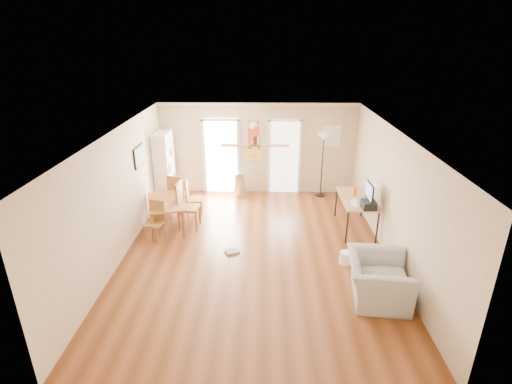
{
  "coord_description": "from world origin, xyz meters",
  "views": [
    {
      "loc": [
        0.16,
        -7.19,
        4.3
      ],
      "look_at": [
        0.0,
        0.6,
        1.15
      ],
      "focal_mm": 27.31,
      "sensor_mm": 36.0,
      "label": 1
    }
  ],
  "objects_px": {
    "dining_chair_near": "(154,222)",
    "trash_can": "(239,184)",
    "dining_chair_right_a": "(194,197)",
    "armchair": "(378,279)",
    "computer_desk": "(355,214)",
    "wastebasket_a": "(346,258)",
    "dining_chair_far": "(179,193)",
    "torchiere_lamp": "(322,166)",
    "dining_table": "(167,214)",
    "bookshelf": "(164,167)",
    "printer": "(369,205)",
    "dining_chair_right_b": "(189,205)"
  },
  "relations": [
    {
      "from": "armchair",
      "to": "torchiere_lamp",
      "type": "bearing_deg",
      "value": 11.16
    },
    {
      "from": "wastebasket_a",
      "to": "dining_chair_far",
      "type": "bearing_deg",
      "value": 146.88
    },
    {
      "from": "dining_chair_near",
      "to": "dining_chair_far",
      "type": "height_order",
      "value": "dining_chair_far"
    },
    {
      "from": "torchiere_lamp",
      "to": "dining_chair_far",
      "type": "bearing_deg",
      "value": -164.24
    },
    {
      "from": "torchiere_lamp",
      "to": "printer",
      "type": "relative_size",
      "value": 5.47
    },
    {
      "from": "dining_chair_right_a",
      "to": "torchiere_lamp",
      "type": "bearing_deg",
      "value": -74.31
    },
    {
      "from": "dining_chair_near",
      "to": "dining_chair_right_a",
      "type": "bearing_deg",
      "value": 80.65
    },
    {
      "from": "dining_chair_right_b",
      "to": "torchiere_lamp",
      "type": "xyz_separation_m",
      "value": [
        3.4,
        2.03,
        0.34
      ]
    },
    {
      "from": "dining_table",
      "to": "dining_chair_right_b",
      "type": "height_order",
      "value": "dining_chair_right_b"
    },
    {
      "from": "dining_chair_right_a",
      "to": "trash_can",
      "type": "distance_m",
      "value": 1.68
    },
    {
      "from": "torchiere_lamp",
      "to": "wastebasket_a",
      "type": "xyz_separation_m",
      "value": [
        0.03,
        -3.61,
        -0.77
      ]
    },
    {
      "from": "bookshelf",
      "to": "printer",
      "type": "height_order",
      "value": "bookshelf"
    },
    {
      "from": "dining_chair_near",
      "to": "dining_chair_far",
      "type": "xyz_separation_m",
      "value": [
        0.22,
        1.6,
        0.05
      ]
    },
    {
      "from": "bookshelf",
      "to": "dining_chair_far",
      "type": "bearing_deg",
      "value": -52.95
    },
    {
      "from": "armchair",
      "to": "dining_chair_right_b",
      "type": "bearing_deg",
      "value": 61.54
    },
    {
      "from": "dining_table",
      "to": "printer",
      "type": "height_order",
      "value": "printer"
    },
    {
      "from": "torchiere_lamp",
      "to": "printer",
      "type": "bearing_deg",
      "value": -76.05
    },
    {
      "from": "bookshelf",
      "to": "computer_desk",
      "type": "relative_size",
      "value": 1.3
    },
    {
      "from": "dining_table",
      "to": "wastebasket_a",
      "type": "relative_size",
      "value": 4.95
    },
    {
      "from": "dining_chair_right_b",
      "to": "computer_desk",
      "type": "relative_size",
      "value": 0.76
    },
    {
      "from": "dining_chair_right_b",
      "to": "dining_chair_far",
      "type": "height_order",
      "value": "dining_chair_right_b"
    },
    {
      "from": "torchiere_lamp",
      "to": "dining_table",
      "type": "bearing_deg",
      "value": -153.09
    },
    {
      "from": "dining_chair_right_a",
      "to": "dining_chair_far",
      "type": "bearing_deg",
      "value": 56.11
    },
    {
      "from": "trash_can",
      "to": "dining_chair_near",
      "type": "bearing_deg",
      "value": -123.31
    },
    {
      "from": "dining_chair_near",
      "to": "printer",
      "type": "height_order",
      "value": "printer"
    },
    {
      "from": "bookshelf",
      "to": "dining_chair_far",
      "type": "height_order",
      "value": "bookshelf"
    },
    {
      "from": "torchiere_lamp",
      "to": "computer_desk",
      "type": "height_order",
      "value": "torchiere_lamp"
    },
    {
      "from": "bookshelf",
      "to": "dining_table",
      "type": "distance_m",
      "value": 1.77
    },
    {
      "from": "dining_table",
      "to": "trash_can",
      "type": "bearing_deg",
      "value": 50.37
    },
    {
      "from": "printer",
      "to": "armchair",
      "type": "height_order",
      "value": "printer"
    },
    {
      "from": "armchair",
      "to": "dining_chair_far",
      "type": "bearing_deg",
      "value": 56.17
    },
    {
      "from": "dining_chair_far",
      "to": "armchair",
      "type": "bearing_deg",
      "value": 149.76
    },
    {
      "from": "dining_chair_near",
      "to": "printer",
      "type": "distance_m",
      "value": 4.73
    },
    {
      "from": "dining_chair_right_a",
      "to": "dining_chair_right_b",
      "type": "xyz_separation_m",
      "value": [
        0.0,
        -0.71,
        0.09
      ]
    },
    {
      "from": "dining_chair_far",
      "to": "dining_table",
      "type": "bearing_deg",
      "value": 93.85
    },
    {
      "from": "dining_table",
      "to": "torchiere_lamp",
      "type": "height_order",
      "value": "torchiere_lamp"
    },
    {
      "from": "armchair",
      "to": "trash_can",
      "type": "bearing_deg",
      "value": 36.8
    },
    {
      "from": "dining_chair_near",
      "to": "trash_can",
      "type": "bearing_deg",
      "value": 73.3
    },
    {
      "from": "computer_desk",
      "to": "dining_chair_far",
      "type": "bearing_deg",
      "value": 167.56
    },
    {
      "from": "dining_chair_far",
      "to": "torchiere_lamp",
      "type": "relative_size",
      "value": 0.55
    },
    {
      "from": "bookshelf",
      "to": "trash_can",
      "type": "xyz_separation_m",
      "value": [
        2.01,
        0.35,
        -0.61
      ]
    },
    {
      "from": "dining_chair_right_a",
      "to": "trash_can",
      "type": "bearing_deg",
      "value": -45.58
    },
    {
      "from": "bookshelf",
      "to": "wastebasket_a",
      "type": "relative_size",
      "value": 7.14
    },
    {
      "from": "computer_desk",
      "to": "armchair",
      "type": "height_order",
      "value": "computer_desk"
    },
    {
      "from": "trash_can",
      "to": "torchiere_lamp",
      "type": "height_order",
      "value": "torchiere_lamp"
    },
    {
      "from": "wastebasket_a",
      "to": "dining_chair_right_a",
      "type": "bearing_deg",
      "value": 146.29
    },
    {
      "from": "wastebasket_a",
      "to": "armchair",
      "type": "distance_m",
      "value": 1.16
    },
    {
      "from": "bookshelf",
      "to": "dining_table",
      "type": "relative_size",
      "value": 1.44
    },
    {
      "from": "dining_table",
      "to": "dining_chair_right_b",
      "type": "distance_m",
      "value": 0.6
    },
    {
      "from": "dining_chair_right_b",
      "to": "computer_desk",
      "type": "height_order",
      "value": "dining_chair_right_b"
    }
  ]
}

